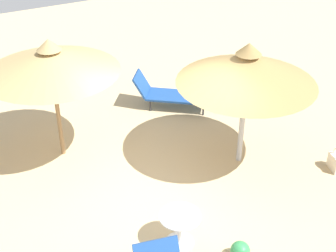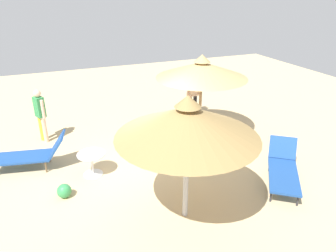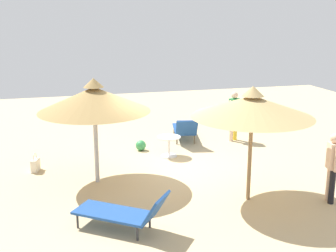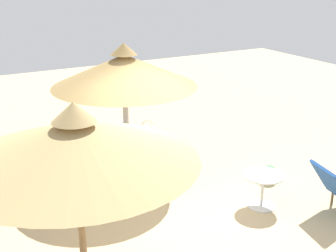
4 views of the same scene
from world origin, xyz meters
name	(u,v)px [view 1 (image 1 of 4)]	position (x,y,z in m)	size (l,w,h in m)	color
ground	(170,188)	(0.00, 0.00, -0.05)	(24.00, 24.00, 0.10)	tan
parasol_umbrella_center	(51,61)	(2.06, 1.50, 2.16)	(2.67, 2.67, 2.60)	olive
parasol_umbrella_edge	(247,68)	(0.09, -1.68, 2.11)	(2.71, 2.71, 2.61)	#B2B2B7
lounge_chair_far_left	(169,93)	(2.79, -1.46, 0.38)	(1.65, 1.88, 0.85)	#1E478C
handbag	(335,162)	(-1.11, -3.20, 0.18)	(0.40, 0.25, 0.51)	beige
side_table_round	(180,224)	(-1.41, 0.58, 0.41)	(0.69, 0.69, 0.60)	silver
beach_ball	(240,251)	(-2.17, -0.11, 0.16)	(0.32, 0.32, 0.32)	#338C4C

